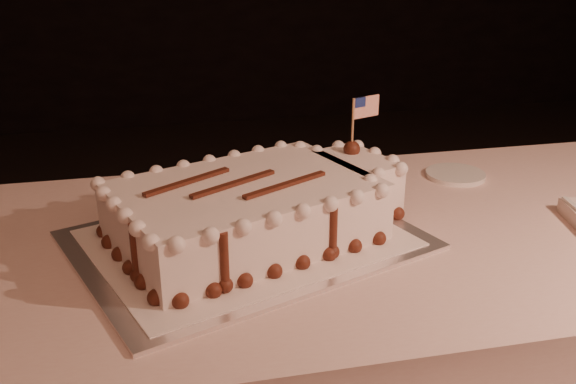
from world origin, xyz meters
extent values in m
cube|color=beige|center=(0.00, 0.60, 0.38)|extent=(2.40, 0.80, 0.75)
cube|color=silver|center=(-0.31, 0.59, 0.75)|extent=(0.72, 0.63, 0.01)
cube|color=white|center=(-0.31, 0.59, 0.76)|extent=(0.64, 0.57, 0.00)
cube|color=white|center=(-0.31, 0.59, 0.81)|extent=(0.53, 0.44, 0.11)
cube|color=white|center=(-0.07, 0.68, 0.81)|extent=(0.16, 0.20, 0.11)
sphere|color=#582416|center=(-0.44, 0.39, 0.77)|extent=(0.03, 0.03, 0.03)
sphere|color=#582416|center=(-0.39, 0.40, 0.77)|extent=(0.03, 0.03, 0.03)
sphere|color=#582416|center=(-0.34, 0.42, 0.77)|extent=(0.03, 0.03, 0.03)
sphere|color=#582416|center=(-0.28, 0.44, 0.77)|extent=(0.03, 0.03, 0.03)
sphere|color=#582416|center=(-0.23, 0.46, 0.77)|extent=(0.03, 0.03, 0.03)
sphere|color=#582416|center=(-0.18, 0.48, 0.77)|extent=(0.03, 0.03, 0.03)
sphere|color=#582416|center=(-0.13, 0.50, 0.77)|extent=(0.03, 0.03, 0.03)
sphere|color=#582416|center=(-0.08, 0.52, 0.77)|extent=(0.03, 0.03, 0.03)
sphere|color=#582416|center=(-0.08, 0.57, 0.77)|extent=(0.03, 0.03, 0.03)
sphere|color=#582416|center=(-0.05, 0.60, 0.77)|extent=(0.03, 0.03, 0.03)
sphere|color=#582416|center=(0.00, 0.62, 0.77)|extent=(0.03, 0.03, 0.03)
sphere|color=#582416|center=(0.00, 0.66, 0.77)|extent=(0.03, 0.03, 0.03)
sphere|color=#582416|center=(-0.02, 0.71, 0.77)|extent=(0.03, 0.03, 0.03)
sphere|color=#582416|center=(-0.04, 0.76, 0.77)|extent=(0.03, 0.03, 0.03)
sphere|color=#582416|center=(-0.08, 0.77, 0.77)|extent=(0.03, 0.03, 0.03)
sphere|color=#582416|center=(-0.13, 0.75, 0.77)|extent=(0.03, 0.03, 0.03)
sphere|color=#582416|center=(-0.16, 0.78, 0.77)|extent=(0.03, 0.03, 0.03)
sphere|color=#582416|center=(-0.20, 0.79, 0.77)|extent=(0.03, 0.03, 0.03)
sphere|color=#582416|center=(-0.25, 0.77, 0.77)|extent=(0.03, 0.03, 0.03)
sphere|color=#582416|center=(-0.30, 0.76, 0.77)|extent=(0.03, 0.03, 0.03)
sphere|color=#582416|center=(-0.36, 0.74, 0.77)|extent=(0.03, 0.03, 0.03)
sphere|color=#582416|center=(-0.41, 0.72, 0.77)|extent=(0.03, 0.03, 0.03)
sphere|color=#582416|center=(-0.46, 0.70, 0.77)|extent=(0.03, 0.03, 0.03)
sphere|color=#582416|center=(-0.51, 0.68, 0.77)|extent=(0.03, 0.03, 0.03)
sphere|color=#582416|center=(-0.56, 0.66, 0.77)|extent=(0.03, 0.03, 0.03)
sphere|color=#582416|center=(-0.55, 0.61, 0.77)|extent=(0.03, 0.03, 0.03)
sphere|color=#582416|center=(-0.53, 0.56, 0.77)|extent=(0.03, 0.03, 0.03)
sphere|color=#582416|center=(-0.51, 0.51, 0.77)|extent=(0.03, 0.03, 0.03)
sphere|color=#582416|center=(-0.50, 0.45, 0.77)|extent=(0.03, 0.03, 0.03)
sphere|color=#582416|center=(-0.48, 0.40, 0.77)|extent=(0.03, 0.03, 0.03)
sphere|color=white|center=(-0.44, 0.39, 0.86)|extent=(0.03, 0.03, 0.03)
sphere|color=white|center=(-0.39, 0.40, 0.86)|extent=(0.03, 0.03, 0.03)
sphere|color=white|center=(-0.34, 0.42, 0.86)|extent=(0.03, 0.03, 0.03)
sphere|color=white|center=(-0.28, 0.44, 0.86)|extent=(0.03, 0.03, 0.03)
sphere|color=white|center=(-0.23, 0.46, 0.86)|extent=(0.03, 0.03, 0.03)
sphere|color=white|center=(-0.18, 0.48, 0.86)|extent=(0.03, 0.03, 0.03)
sphere|color=white|center=(-0.13, 0.50, 0.86)|extent=(0.03, 0.03, 0.03)
sphere|color=white|center=(-0.08, 0.52, 0.86)|extent=(0.03, 0.03, 0.03)
sphere|color=white|center=(-0.08, 0.57, 0.86)|extent=(0.03, 0.03, 0.03)
sphere|color=white|center=(-0.05, 0.60, 0.86)|extent=(0.03, 0.03, 0.03)
sphere|color=white|center=(0.00, 0.62, 0.86)|extent=(0.03, 0.03, 0.03)
sphere|color=white|center=(0.00, 0.66, 0.86)|extent=(0.03, 0.03, 0.03)
sphere|color=white|center=(-0.02, 0.71, 0.86)|extent=(0.03, 0.03, 0.03)
sphere|color=white|center=(-0.04, 0.76, 0.86)|extent=(0.03, 0.03, 0.03)
sphere|color=white|center=(-0.08, 0.77, 0.86)|extent=(0.03, 0.03, 0.03)
sphere|color=white|center=(-0.13, 0.75, 0.86)|extent=(0.03, 0.03, 0.03)
sphere|color=white|center=(-0.16, 0.78, 0.86)|extent=(0.03, 0.03, 0.03)
sphere|color=white|center=(-0.20, 0.79, 0.86)|extent=(0.03, 0.03, 0.03)
sphere|color=white|center=(-0.25, 0.77, 0.86)|extent=(0.03, 0.03, 0.03)
sphere|color=white|center=(-0.30, 0.76, 0.86)|extent=(0.03, 0.03, 0.03)
sphere|color=white|center=(-0.36, 0.74, 0.86)|extent=(0.03, 0.03, 0.03)
sphere|color=white|center=(-0.41, 0.72, 0.86)|extent=(0.03, 0.03, 0.03)
sphere|color=white|center=(-0.46, 0.70, 0.86)|extent=(0.03, 0.03, 0.03)
sphere|color=white|center=(-0.51, 0.68, 0.86)|extent=(0.03, 0.03, 0.03)
sphere|color=white|center=(-0.56, 0.66, 0.86)|extent=(0.03, 0.03, 0.03)
sphere|color=white|center=(-0.55, 0.61, 0.86)|extent=(0.03, 0.03, 0.03)
sphere|color=white|center=(-0.53, 0.56, 0.86)|extent=(0.03, 0.03, 0.03)
sphere|color=white|center=(-0.51, 0.51, 0.86)|extent=(0.03, 0.03, 0.03)
sphere|color=white|center=(-0.50, 0.45, 0.86)|extent=(0.03, 0.03, 0.03)
sphere|color=white|center=(-0.48, 0.40, 0.86)|extent=(0.03, 0.03, 0.03)
cylinder|color=#582416|center=(-0.37, 0.41, 0.81)|extent=(0.01, 0.01, 0.10)
sphere|color=#582416|center=(-0.37, 0.41, 0.77)|extent=(0.03, 0.03, 0.03)
cylinder|color=#582416|center=(-0.17, 0.48, 0.81)|extent=(0.01, 0.01, 0.10)
sphere|color=#582416|center=(-0.17, 0.48, 0.77)|extent=(0.03, 0.03, 0.03)
cylinder|color=#582416|center=(-0.06, 0.60, 0.81)|extent=(0.01, 0.01, 0.10)
sphere|color=#582416|center=(-0.06, 0.60, 0.77)|extent=(0.03, 0.03, 0.03)
cylinder|color=#582416|center=(-0.03, 0.74, 0.81)|extent=(0.01, 0.01, 0.10)
sphere|color=#582416|center=(-0.03, 0.74, 0.77)|extent=(0.03, 0.03, 0.03)
cylinder|color=#582416|center=(-0.17, 0.80, 0.81)|extent=(0.01, 0.01, 0.10)
sphere|color=#582416|center=(-0.17, 0.80, 0.77)|extent=(0.03, 0.03, 0.03)
cylinder|color=#582416|center=(-0.36, 0.73, 0.81)|extent=(0.01, 0.01, 0.10)
sphere|color=#582416|center=(-0.36, 0.73, 0.77)|extent=(0.03, 0.03, 0.03)
cylinder|color=#582416|center=(-0.56, 0.66, 0.81)|extent=(0.01, 0.01, 0.10)
sphere|color=#582416|center=(-0.56, 0.66, 0.77)|extent=(0.03, 0.03, 0.03)
cylinder|color=#582416|center=(-0.50, 0.47, 0.81)|extent=(0.01, 0.01, 0.10)
sphere|color=#582416|center=(-0.50, 0.47, 0.77)|extent=(0.03, 0.03, 0.03)
cube|color=#582416|center=(-0.41, 0.61, 0.87)|extent=(0.16, 0.11, 0.01)
cube|color=#582416|center=(-0.33, 0.59, 0.87)|extent=(0.16, 0.10, 0.01)
cube|color=#582416|center=(-0.24, 0.56, 0.87)|extent=(0.17, 0.10, 0.01)
sphere|color=#582416|center=(-0.07, 0.72, 0.87)|extent=(0.03, 0.03, 0.03)
cylinder|color=tan|center=(-0.07, 0.72, 0.92)|extent=(0.00, 0.00, 0.13)
cube|color=#EA4621|center=(-0.04, 0.73, 0.96)|extent=(0.06, 0.02, 0.04)
cube|color=navy|center=(-0.05, 0.72, 0.97)|extent=(0.03, 0.01, 0.02)
cylinder|color=silver|center=(0.22, 0.82, 0.76)|extent=(0.14, 0.14, 0.01)
camera|label=1|loc=(-0.46, -0.46, 1.29)|focal=40.00mm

